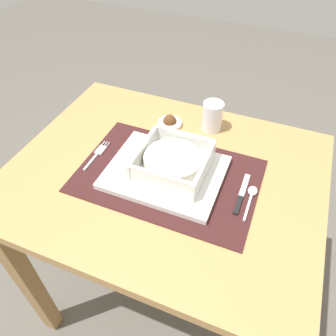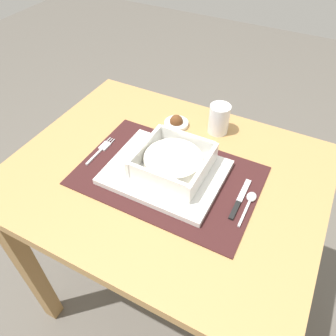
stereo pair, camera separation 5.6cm
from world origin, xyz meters
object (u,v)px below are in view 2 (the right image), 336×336
at_px(dining_table, 165,201).
at_px(fork, 102,149).
at_px(spoon, 250,200).
at_px(condiment_saucer, 176,123).
at_px(butter_knife, 239,201).
at_px(porridge_bowl, 173,162).
at_px(drinking_glass, 219,120).

xyz_separation_m(dining_table, fork, (-0.20, -0.01, 0.13)).
distance_m(spoon, condiment_saucer, 0.36).
distance_m(dining_table, condiment_saucer, 0.25).
xyz_separation_m(dining_table, spoon, (0.23, 0.00, 0.13)).
xyz_separation_m(butter_knife, condiment_saucer, (-0.28, 0.21, 0.00)).
bearing_deg(butter_knife, porridge_bowl, 171.45).
distance_m(porridge_bowl, fork, 0.23).
bearing_deg(drinking_glass, porridge_bowl, -99.57).
bearing_deg(porridge_bowl, fork, -177.24).
bearing_deg(drinking_glass, spoon, -52.59).
bearing_deg(dining_table, drinking_glass, 74.97).
bearing_deg(porridge_bowl, dining_table, -173.43).
bearing_deg(dining_table, butter_knife, -3.24).
bearing_deg(dining_table, porridge_bowl, 6.57).
bearing_deg(butter_knife, spoon, 26.32).
bearing_deg(condiment_saucer, drinking_glass, 14.46).
bearing_deg(porridge_bowl, butter_knife, -4.45).
distance_m(fork, butter_knife, 0.41).
bearing_deg(fork, spoon, 1.11).
height_order(porridge_bowl, butter_knife, porridge_bowl).
relative_size(porridge_bowl, butter_knife, 1.27).
relative_size(butter_knife, condiment_saucer, 1.87).
xyz_separation_m(fork, spoon, (0.44, 0.01, 0.00)).
bearing_deg(drinking_glass, dining_table, -105.03).
height_order(porridge_bowl, drinking_glass, drinking_glass).
bearing_deg(spoon, condiment_saucer, 148.53).
distance_m(porridge_bowl, spoon, 0.21).
xyz_separation_m(porridge_bowl, fork, (-0.22, -0.01, -0.04)).
relative_size(fork, spoon, 1.11).
bearing_deg(spoon, dining_table, -177.99).
height_order(fork, spoon, spoon).
bearing_deg(fork, dining_table, 2.13).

